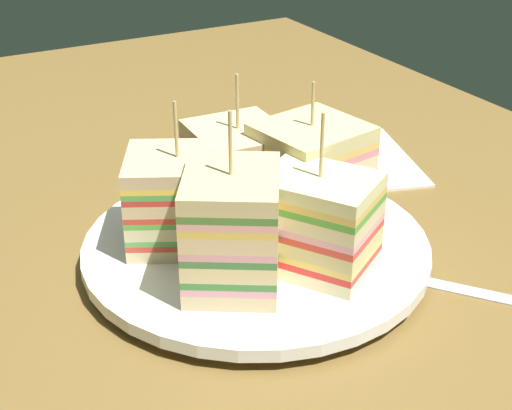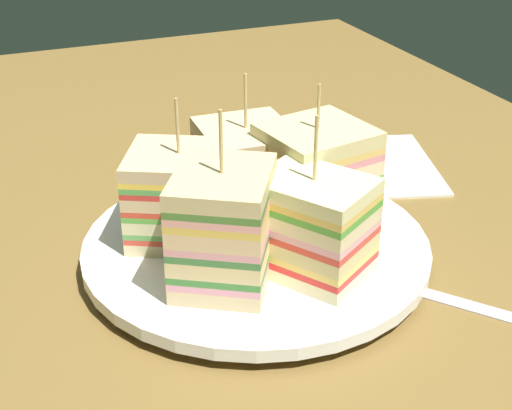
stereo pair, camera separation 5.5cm
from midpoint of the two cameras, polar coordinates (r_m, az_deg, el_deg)
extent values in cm
cube|color=brown|center=(57.39, 2.73, -5.04)|extent=(125.92, 81.23, 1.80)
cylinder|color=white|center=(56.70, 2.76, -3.95)|extent=(16.03, 16.03, 0.78)
cylinder|color=white|center=(56.25, 2.78, -3.20)|extent=(25.85, 25.85, 0.95)
cube|color=beige|center=(58.88, 7.10, -0.71)|extent=(8.12, 8.52, 1.13)
cube|color=#9E7242|center=(56.88, 4.23, -1.66)|extent=(6.77, 1.45, 1.13)
cube|color=pink|center=(58.49, 7.15, 0.00)|extent=(8.12, 8.52, 0.53)
cube|color=#5EAA4C|center=(58.24, 7.18, 0.47)|extent=(8.12, 8.52, 0.53)
cube|color=beige|center=(57.87, 7.22, 1.20)|extent=(8.12, 8.52, 1.13)
cube|color=#9E7242|center=(55.83, 4.31, 0.31)|extent=(6.77, 1.45, 1.13)
cube|color=#E6C956|center=(57.50, 7.27, 1.94)|extent=(8.12, 8.52, 0.53)
cube|color=#5FA23E|center=(57.27, 7.31, 2.42)|extent=(8.12, 8.52, 0.53)
cube|color=beige|center=(56.92, 7.36, 3.18)|extent=(8.12, 8.52, 1.13)
cube|color=#9E7242|center=(54.84, 4.39, 2.35)|extent=(6.77, 1.45, 1.13)
cube|color=pink|center=(56.58, 7.41, 3.95)|extent=(8.12, 8.52, 0.53)
cube|color=#E7BF61|center=(56.37, 7.44, 4.45)|extent=(8.12, 8.52, 0.53)
cube|color=beige|center=(56.04, 7.49, 5.23)|extent=(8.12, 8.52, 1.13)
cylinder|color=tan|center=(55.22, 7.63, 7.39)|extent=(0.24, 0.24, 3.37)
cube|color=beige|center=(60.52, 1.83, 0.29)|extent=(7.76, 7.21, 1.05)
cube|color=#B2844C|center=(57.56, 3.16, -1.29)|extent=(0.60, 6.75, 1.05)
cube|color=#D89495|center=(60.18, 1.84, 0.92)|extent=(7.76, 7.21, 0.44)
cube|color=red|center=(59.98, 1.84, 1.30)|extent=(7.76, 7.21, 0.44)
cube|color=beige|center=(59.65, 1.85, 1.93)|extent=(7.76, 7.21, 1.05)
cube|color=#9E7242|center=(56.65, 3.21, 0.41)|extent=(0.60, 6.75, 1.05)
cube|color=pink|center=(59.33, 1.86, 2.58)|extent=(7.76, 7.21, 0.44)
cube|color=red|center=(59.15, 1.87, 2.96)|extent=(7.76, 7.21, 0.44)
cube|color=beige|center=(58.84, 1.88, 3.62)|extent=(7.76, 7.21, 1.05)
cube|color=#9E7242|center=(55.79, 3.26, 2.17)|extent=(0.60, 6.75, 1.05)
cube|color=#EABE5A|center=(58.54, 1.89, 4.29)|extent=(7.76, 7.21, 0.44)
cube|color=pink|center=(58.36, 1.90, 4.68)|extent=(7.76, 7.21, 0.44)
cube|color=beige|center=(58.07, 1.91, 5.35)|extent=(7.76, 7.21, 1.05)
cylinder|color=tan|center=(57.10, 1.95, 7.84)|extent=(0.24, 0.24, 4.32)
cube|color=beige|center=(56.39, -2.84, -2.00)|extent=(9.32, 9.66, 0.95)
cube|color=#9E7242|center=(56.07, 0.87, -2.15)|extent=(5.94, 3.24, 0.95)
cube|color=#D84131|center=(56.05, -2.85, -1.39)|extent=(9.32, 9.66, 0.43)
cube|color=#5FA850|center=(55.84, -2.86, -1.00)|extent=(9.32, 9.66, 0.43)
cube|color=beige|center=(55.51, -2.88, -0.38)|extent=(9.32, 9.66, 0.95)
cube|color=#9E7242|center=(55.19, 0.88, -0.52)|extent=(5.94, 3.24, 0.95)
cube|color=#5AAB3F|center=(55.18, -2.90, 0.25)|extent=(9.32, 9.66, 0.43)
cube|color=red|center=(54.99, -2.91, 0.65)|extent=(9.32, 9.66, 0.43)
cube|color=#DABC8A|center=(54.67, -2.92, 1.29)|extent=(9.32, 9.66, 0.95)
cube|color=#B2844C|center=(54.35, 0.90, 1.16)|extent=(5.94, 3.24, 0.95)
cube|color=red|center=(54.37, -2.94, 1.94)|extent=(9.32, 9.66, 0.43)
cube|color=#55A450|center=(54.18, -2.95, 2.35)|extent=(9.32, 9.66, 0.43)
cube|color=#FED24A|center=(54.00, -2.96, 2.76)|extent=(9.32, 9.66, 0.43)
cube|color=#D9B98B|center=(53.71, -2.98, 3.43)|extent=(9.32, 9.66, 0.95)
cylinder|color=tan|center=(52.71, -3.05, 5.94)|extent=(0.24, 0.24, 4.13)
cube|color=beige|center=(51.31, 0.60, -5.16)|extent=(9.56, 9.12, 1.12)
cube|color=#9E7242|center=(54.38, 1.16, -3.09)|extent=(3.39, 5.29, 1.12)
cube|color=pink|center=(50.87, 0.61, -4.40)|extent=(9.56, 9.12, 0.50)
cube|color=#40853A|center=(50.60, 0.61, -3.91)|extent=(9.56, 9.12, 0.50)
cube|color=beige|center=(50.18, 0.62, -3.13)|extent=(9.56, 9.12, 1.12)
cube|color=#B2844C|center=(53.31, 1.18, -1.13)|extent=(3.39, 5.29, 1.12)
cube|color=#417C40|center=(49.77, 0.62, -2.32)|extent=(9.56, 9.12, 0.50)
cube|color=pink|center=(49.51, 0.62, -1.82)|extent=(9.56, 9.12, 0.50)
cube|color=beige|center=(49.12, 0.63, -1.00)|extent=(9.56, 9.12, 1.12)
cube|color=#9E7242|center=(52.31, 1.21, 0.91)|extent=(3.39, 5.29, 1.12)
cube|color=#EBC552|center=(48.73, 0.63, -0.16)|extent=(9.56, 9.12, 0.50)
cube|color=#EFA59F|center=(48.49, 0.64, 0.36)|extent=(9.56, 9.12, 0.50)
cube|color=#4C7E37|center=(48.26, 0.64, 0.89)|extent=(9.56, 9.12, 0.50)
cube|color=#D1BE86|center=(47.90, 0.64, 1.76)|extent=(9.56, 9.12, 1.12)
cylinder|color=tan|center=(46.77, 0.66, 4.74)|extent=(0.24, 0.24, 4.29)
cube|color=beige|center=(52.67, 7.18, -4.54)|extent=(9.38, 8.85, 0.99)
cube|color=#9E7242|center=(54.16, 3.79, -3.37)|extent=(3.27, 4.93, 0.99)
cube|color=red|center=(52.27, 7.23, -3.85)|extent=(9.38, 8.85, 0.51)
cube|color=#E7C65C|center=(52.01, 7.26, -3.37)|extent=(9.38, 8.85, 0.51)
cube|color=#D1BD7C|center=(51.63, 7.31, -2.66)|extent=(9.38, 8.85, 0.99)
cube|color=#9E7242|center=(53.15, 3.86, -1.52)|extent=(3.27, 4.93, 0.99)
cube|color=red|center=(51.25, 7.36, -1.94)|extent=(9.38, 8.85, 0.51)
cube|color=pink|center=(51.00, 7.39, -1.44)|extent=(9.38, 8.85, 0.51)
cube|color=beige|center=(50.65, 7.44, -0.70)|extent=(9.38, 8.85, 0.99)
cube|color=#9E7242|center=(52.20, 3.93, 0.40)|extent=(3.27, 4.93, 0.99)
cube|color=#50A038|center=(50.29, 7.49, 0.05)|extent=(9.38, 8.85, 0.51)
cube|color=#E4BD59|center=(50.06, 7.53, 0.56)|extent=(9.38, 8.85, 0.51)
cube|color=beige|center=(49.72, 7.58, 1.33)|extent=(9.38, 8.85, 0.99)
cylinder|color=tan|center=(48.57, 7.78, 4.22)|extent=(0.24, 0.24, 4.49)
cylinder|color=#DDB961|center=(57.16, 2.69, -1.72)|extent=(4.78, 4.79, 0.87)
cylinder|color=#F1CF72|center=(55.25, 2.51, -2.18)|extent=(4.85, 4.86, 0.76)
cylinder|color=#F2D881|center=(56.76, 0.50, -0.86)|extent=(5.53, 5.53, 0.69)
cylinder|color=#E0D673|center=(57.15, 2.45, -0.14)|extent=(4.18, 4.18, 0.41)
cylinder|color=#DDC96A|center=(56.06, 3.02, 0.06)|extent=(5.81, 5.78, 0.88)
cube|color=silver|center=(54.52, 19.84, -7.59)|extent=(8.91, 7.39, 0.25)
ellipsoid|color=silver|center=(55.20, 13.32, -5.60)|extent=(4.02, 3.87, 1.00)
cube|color=white|center=(72.58, 10.18, 2.99)|extent=(17.23, 17.11, 0.50)
camera|label=1|loc=(0.03, -87.14, 1.51)|focal=52.66mm
camera|label=2|loc=(0.03, 92.86, -1.51)|focal=52.66mm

